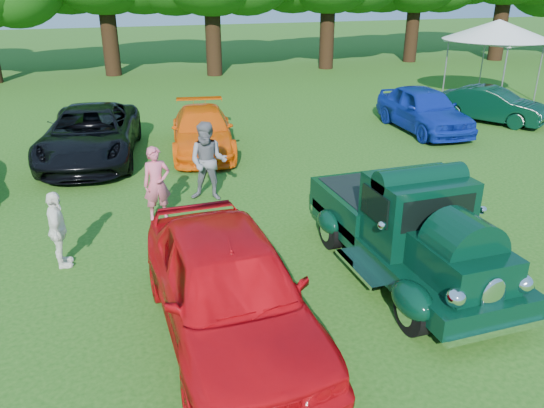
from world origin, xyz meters
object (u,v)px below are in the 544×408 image
object	(u,v)px
back_car_orange	(202,131)
spectator_pink	(157,184)
back_car_green	(491,105)
hero_pickup	(407,231)
spectator_white	(58,230)
red_convertible	(229,287)
back_car_black	(90,134)
canopy_tent	(498,30)
back_car_blue	(424,109)
spectator_grey	(208,162)

from	to	relation	value
back_car_orange	spectator_pink	world-z (taller)	spectator_pink
back_car_green	spectator_pink	world-z (taller)	spectator_pink
back_car_orange	back_car_green	distance (m)	11.06
spectator_pink	hero_pickup	bearing A→B (deg)	-49.36
back_car_green	spectator_pink	bearing A→B (deg)	168.19
back_car_orange	spectator_white	world-z (taller)	spectator_white
red_convertible	back_car_orange	bearing A→B (deg)	80.00
hero_pickup	red_convertible	bearing A→B (deg)	-166.11
back_car_black	spectator_pink	distance (m)	5.15
back_car_black	canopy_tent	distance (m)	17.56
back_car_blue	spectator_pink	world-z (taller)	spectator_pink
red_convertible	back_car_green	size ratio (longest dim) A/B	1.27
hero_pickup	spectator_white	bearing A→B (deg)	159.64
back_car_black	spectator_white	xyz separation A→B (m)	(-0.68, -6.58, -0.03)
hero_pickup	spectator_white	world-z (taller)	hero_pickup
spectator_pink	spectator_white	size ratio (longest dim) A/B	1.13
back_car_orange	back_car_green	xyz separation A→B (m)	(11.06, 0.26, -0.01)
hero_pickup	back_car_black	bearing A→B (deg)	120.98
back_car_green	spectator_grey	world-z (taller)	spectator_grey
spectator_white	red_convertible	bearing A→B (deg)	-140.90
back_car_orange	spectator_pink	bearing A→B (deg)	-103.38
back_car_blue	spectator_pink	xyz separation A→B (m)	(-9.91, -4.71, 0.06)
hero_pickup	canopy_tent	world-z (taller)	canopy_tent
red_convertible	canopy_tent	bearing A→B (deg)	39.79
hero_pickup	spectator_pink	bearing A→B (deg)	135.97
red_convertible	back_car_black	xyz separation A→B (m)	(-1.78, 9.66, -0.08)
back_car_blue	spectator_grey	xyz separation A→B (m)	(-8.58, -3.95, 0.19)
spectator_grey	back_car_black	bearing A→B (deg)	145.96
spectator_white	back_car_orange	bearing A→B (deg)	-31.57
hero_pickup	back_car_black	size ratio (longest dim) A/B	0.89
hero_pickup	canopy_tent	distance (m)	17.13
red_convertible	spectator_grey	xyz separation A→B (m)	(0.87, 5.45, 0.12)
red_convertible	back_car_blue	bearing A→B (deg)	44.04
hero_pickup	spectator_pink	distance (m)	5.50
spectator_pink	spectator_white	xyz separation A→B (m)	(-2.01, -1.61, -0.09)
hero_pickup	back_car_green	world-z (taller)	hero_pickup
back_car_black	spectator_pink	world-z (taller)	spectator_pink
hero_pickup	spectator_grey	size ratio (longest dim) A/B	2.56
back_car_orange	canopy_tent	world-z (taller)	canopy_tent
back_car_green	spectator_white	world-z (taller)	spectator_white
back_car_blue	spectator_grey	size ratio (longest dim) A/B	2.36
hero_pickup	back_car_green	xyz separation A→B (m)	(9.09, 8.83, -0.19)
back_car_blue	canopy_tent	xyz separation A→B (m)	(5.84, 3.70, 2.21)
spectator_grey	canopy_tent	world-z (taller)	canopy_tent
hero_pickup	back_car_orange	bearing A→B (deg)	102.97
back_car_green	spectator_grey	size ratio (longest dim) A/B	2.03
red_convertible	back_car_black	size ratio (longest dim) A/B	0.90
hero_pickup	back_car_black	xyz separation A→B (m)	(-5.28, 8.79, -0.06)
back_car_orange	back_car_green	world-z (taller)	back_car_orange
back_car_black	back_car_blue	world-z (taller)	back_car_blue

